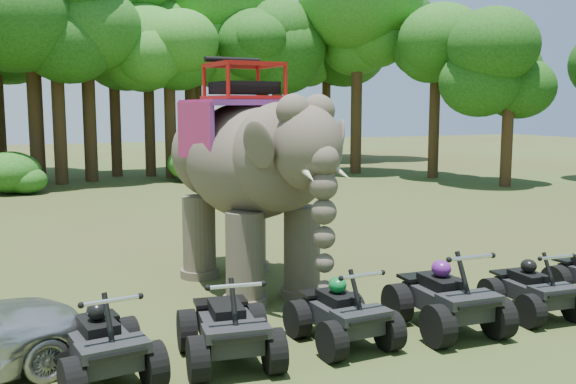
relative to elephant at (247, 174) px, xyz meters
The scene contains 23 objects.
ground 2.84m from the elephant, 66.77° to the right, with size 110.00×110.00×0.00m, color #47381E.
elephant is the anchor object (origin of this frame).
atv_0 4.98m from the elephant, 133.33° to the right, with size 1.24×1.70×1.26m, color black, non-canonical shape.
atv_1 4.12m from the elephant, 113.73° to the right, with size 1.26×1.73×1.28m, color black, non-canonical shape.
atv_2 3.86m from the elephant, 85.90° to the right, with size 1.20×1.64×1.22m, color black, non-canonical shape.
atv_3 4.45m from the elephant, 60.59° to the right, with size 1.34×1.83×1.36m, color black, non-canonical shape.
atv_4 5.54m from the elephant, 43.07° to the right, with size 1.15×1.57×1.17m, color black, non-canonical shape.
tree_0 21.92m from the elephant, 88.19° to the left, with size 5.52×5.52×7.89m, color #195114, non-canonical shape.
tree_1 22.54m from the elephant, 77.22° to the left, with size 5.61×5.61×8.01m, color #195114, non-canonical shape.
tree_2 21.10m from the elephant, 66.17° to the left, with size 5.43×5.43×7.76m, color #195114, non-canonical shape.
tree_3 22.35m from the elephant, 55.33° to the left, with size 6.61×6.61×9.45m, color #195114, non-canonical shape.
tree_4 21.22m from the elephant, 44.43° to the left, with size 5.16×5.16×7.37m, color #195114, non-canonical shape.
tree_5 19.21m from the elephant, 33.58° to the left, with size 4.69×4.69×6.70m, color #195114, non-canonical shape.
tree_31 20.25m from the elephant, 99.10° to the left, with size 6.77×6.77×9.68m, color #195114, non-canonical shape.
tree_32 21.26m from the elephant, 98.43° to the left, with size 7.57×7.57×10.81m, color #195114, non-canonical shape.
tree_36 31.62m from the elephant, 56.91° to the left, with size 7.48×7.48×10.68m, color #195114, non-canonical shape.
tree_37 28.91m from the elephant, 60.36° to the left, with size 5.54×5.54×7.91m, color #195114, non-canonical shape.
tree_38 20.39m from the elephant, 81.24° to the left, with size 6.14×6.14×8.78m, color #195114, non-canonical shape.
tree_39 19.64m from the elephant, 96.39° to the left, with size 6.64×6.64×9.48m, color #195114, non-canonical shape.
tree_40 21.86m from the elephant, 78.15° to the left, with size 6.92×6.92×9.89m, color #195114, non-canonical shape.
tree_41 20.29m from the elephant, 92.18° to the left, with size 7.27×7.27×10.39m, color #195114, non-canonical shape.
tree_42 25.20m from the elephant, 68.16° to the left, with size 6.04×6.04×8.63m, color #195114, non-canonical shape.
tree_43 21.34m from the elephant, 83.85° to the left, with size 5.27×5.27×7.53m, color #195114, non-canonical shape.
Camera 1 is at (-4.84, -10.09, 3.54)m, focal length 40.00 mm.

